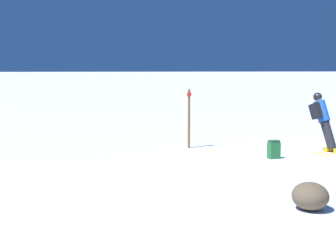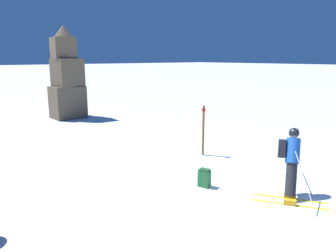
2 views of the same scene
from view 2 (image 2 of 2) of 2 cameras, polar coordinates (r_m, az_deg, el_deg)
name	(u,v)px [view 2 (image 2 of 2)]	position (r m, az deg, el deg)	size (l,w,h in m)	color
ground_plane	(265,215)	(7.86, 16.51, -14.58)	(300.00, 300.00, 0.00)	white
skier	(291,159)	(8.70, 20.65, -5.47)	(1.47, 1.69, 1.76)	yellow
rock_pillar	(67,80)	(19.48, -17.23, 7.65)	(1.73, 1.52, 5.17)	brown
spare_backpack	(204,178)	(8.99, 6.35, -8.99)	(0.29, 0.35, 0.50)	#236633
trail_marker	(203,128)	(11.61, 6.17, -0.36)	(0.13, 0.13, 1.79)	brown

